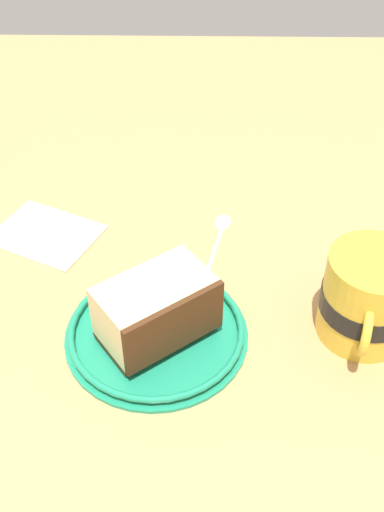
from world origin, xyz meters
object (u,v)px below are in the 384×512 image
(cake_slice, at_px, (157,310))
(tea_mug, at_px, (368,297))
(small_plate, at_px, (157,331))
(teaspoon, at_px, (221,231))
(folded_napkin, at_px, (46,233))

(cake_slice, bearing_deg, tea_mug, 4.01)
(small_plate, distance_m, tea_mug, 0.21)
(tea_mug, height_order, teaspoon, tea_mug)
(cake_slice, height_order, tea_mug, tea_mug)
(teaspoon, bearing_deg, folded_napkin, -177.69)
(tea_mug, relative_size, teaspoon, 0.92)
(small_plate, bearing_deg, cake_slice, -53.33)
(cake_slice, bearing_deg, teaspoon, 68.51)
(small_plate, xyz_separation_m, tea_mug, (0.21, 0.01, 0.04))
(teaspoon, bearing_deg, tea_mug, -47.52)
(small_plate, xyz_separation_m, teaspoon, (0.07, 0.16, -0.00))
(cake_slice, height_order, teaspoon, cake_slice)
(small_plate, bearing_deg, tea_mug, 3.37)
(cake_slice, xyz_separation_m, teaspoon, (0.07, 0.17, -0.04))
(tea_mug, xyz_separation_m, teaspoon, (-0.14, 0.15, -0.04))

